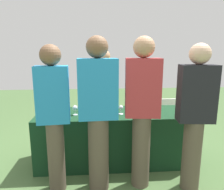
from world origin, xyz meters
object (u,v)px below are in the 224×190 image
object	(u,v)px
wine_bottle_5	(144,102)
guest_0	(54,113)
wine_glass_2	(121,108)
guest_1	(98,110)
wine_bottle_0	(56,104)
wine_bottle_2	(89,102)
wine_bottle_1	(63,103)
server_pouring	(104,93)
guest_3	(195,113)
wine_glass_0	(64,109)
wine_glass_3	(153,107)
wine_bottle_3	(102,101)
wine_glass_1	(75,108)
menu_board	(158,118)
wine_bottle_6	(151,102)
wine_bottle_4	(113,102)
guest_2	(142,108)

from	to	relation	value
wine_bottle_5	guest_0	size ratio (longest dim) A/B	0.20
wine_glass_2	guest_1	xyz separation A→B (m)	(-0.31, -0.52, 0.12)
wine_bottle_0	wine_glass_2	distance (m)	0.91
wine_bottle_2	wine_bottle_5	distance (m)	0.80
guest_0	wine_bottle_1	bearing A→B (deg)	85.87
wine_bottle_5	server_pouring	xyz separation A→B (m)	(-0.57, 0.48, 0.03)
guest_3	wine_glass_0	bearing A→B (deg)	164.60
wine_glass_3	guest_1	distance (m)	0.92
guest_0	guest_1	distance (m)	0.48
wine_bottle_0	guest_1	xyz separation A→B (m)	(0.58, -0.69, 0.10)
wine_bottle_5	wine_bottle_3	bearing A→B (deg)	174.53
wine_glass_1	menu_board	distance (m)	1.75
wine_bottle_0	wine_bottle_1	bearing A→B (deg)	32.88
wine_bottle_6	wine_glass_2	distance (m)	0.52
wine_glass_3	wine_bottle_6	bearing A→B (deg)	83.75
wine_bottle_4	wine_bottle_6	xyz separation A→B (m)	(0.56, -0.02, -0.00)
wine_bottle_3	wine_glass_0	xyz separation A→B (m)	(-0.51, -0.27, -0.03)
wine_bottle_0	wine_bottle_6	xyz separation A→B (m)	(1.36, 0.05, -0.00)
wine_bottle_4	menu_board	distance (m)	1.22
guest_0	guest_2	bearing A→B (deg)	-4.11
wine_glass_2	guest_2	size ratio (longest dim) A/B	0.07
wine_bottle_3	wine_bottle_4	xyz separation A→B (m)	(0.15, -0.01, -0.01)
wine_bottle_0	wine_bottle_5	xyz separation A→B (m)	(1.25, 0.03, 0.01)
wine_glass_1	wine_bottle_6	bearing A→B (deg)	11.33
wine_glass_0	guest_1	xyz separation A→B (m)	(0.45, -0.51, 0.11)
wine_bottle_1	wine_glass_0	distance (m)	0.25
wine_bottle_2	guest_0	world-z (taller)	guest_0
wine_bottle_1	wine_glass_2	size ratio (longest dim) A/B	2.46
wine_bottle_6	menu_board	distance (m)	0.91
wine_glass_0	guest_1	world-z (taller)	guest_1
wine_bottle_6	guest_1	distance (m)	1.09
wine_glass_2	wine_glass_1	bearing A→B (deg)	179.03
wine_bottle_6	wine_glass_3	distance (m)	0.24
wine_bottle_3	guest_1	size ratio (longest dim) A/B	0.20
wine_bottle_5	wine_glass_1	world-z (taller)	wine_bottle_5
wine_bottle_0	guest_3	distance (m)	1.81
wine_bottle_3	server_pouring	bearing A→B (deg)	83.87
wine_glass_0	wine_glass_2	distance (m)	0.76
wine_glass_0	guest_2	xyz separation A→B (m)	(0.94, -0.48, 0.13)
wine_glass_2	guest_0	distance (m)	0.94
wine_bottle_0	guest_1	distance (m)	0.91
wine_bottle_2	server_pouring	bearing A→B (deg)	60.86
wine_bottle_1	guest_1	xyz separation A→B (m)	(0.49, -0.75, 0.10)
menu_board	wine_bottle_2	bearing A→B (deg)	-151.52
wine_bottle_4	wine_glass_1	distance (m)	0.57
wine_glass_1	guest_3	distance (m)	1.49
wine_glass_0	wine_glass_3	xyz separation A→B (m)	(1.20, -0.00, -0.00)
server_pouring	wine_bottle_6	bearing A→B (deg)	143.70
wine_bottle_2	guest_2	bearing A→B (deg)	-50.21
guest_3	wine_bottle_6	bearing A→B (deg)	114.15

